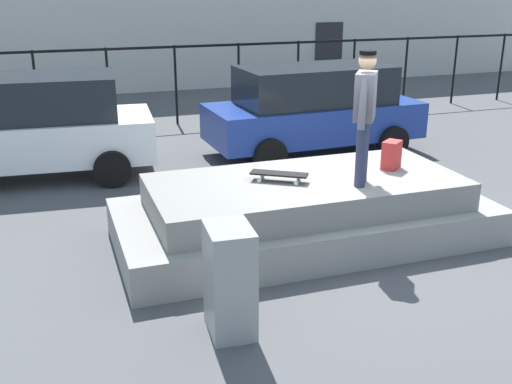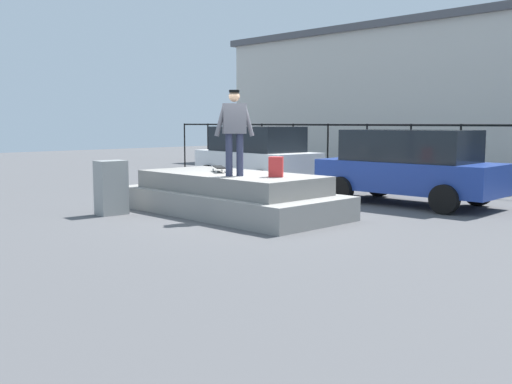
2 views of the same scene
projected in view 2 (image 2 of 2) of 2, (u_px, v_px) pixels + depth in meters
name	position (u px, v px, depth m)	size (l,w,h in m)	color
ground_plane	(249.00, 217.00, 12.28)	(60.00, 60.00, 0.00)	#4C4C4F
concrete_ledge	(231.00, 195.00, 12.71)	(5.10, 2.34, 0.87)	gray
skateboarder	(234.00, 126.00, 11.82)	(0.53, 0.72, 1.72)	#2D334C
skateboard	(219.00, 167.00, 12.92)	(0.75, 0.58, 0.12)	black
backpack	(276.00, 167.00, 11.72)	(0.28, 0.20, 0.40)	red
car_white_hatchback_near	(256.00, 155.00, 17.94)	(4.19, 2.27, 1.82)	white
car_blue_hatchback_mid	(409.00, 165.00, 14.06)	(4.38, 2.13, 1.77)	navy
utility_box	(111.00, 188.00, 12.53)	(0.44, 0.60, 1.15)	gray
fence_row	(435.00, 146.00, 17.37)	(24.06, 0.06, 1.91)	black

